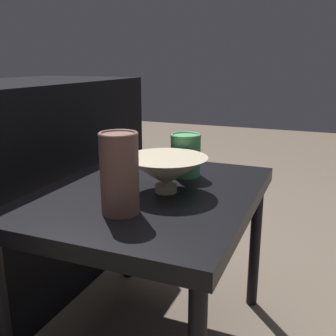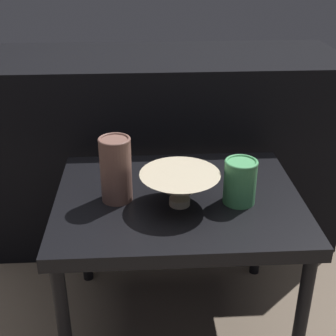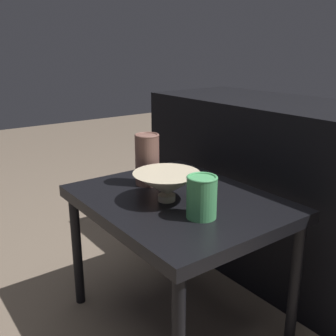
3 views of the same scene
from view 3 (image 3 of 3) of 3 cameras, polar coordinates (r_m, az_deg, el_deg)
ground_plane at (r=1.56m, az=1.38°, el=-21.07°), size 8.00×8.00×0.00m
table at (r=1.34m, az=1.51°, el=-6.31°), size 0.70×0.55×0.49m
couch_backdrop at (r=1.76m, az=17.02°, el=-3.19°), size 1.34×0.50×0.75m
bowl at (r=1.27m, az=-0.31°, el=-2.29°), size 0.22×0.22×0.10m
vase_textured_left at (r=1.41m, az=-3.04°, el=1.33°), size 0.09×0.09×0.19m
vase_colorful_right at (r=1.15m, az=4.91°, el=-4.10°), size 0.09×0.09×0.13m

